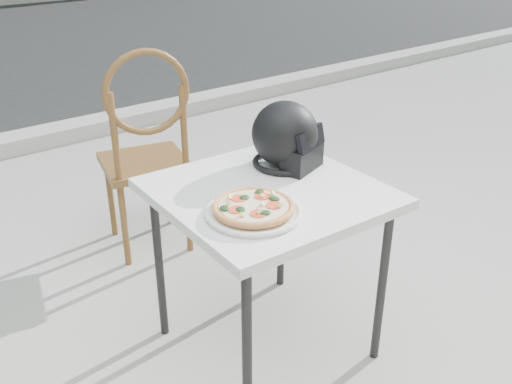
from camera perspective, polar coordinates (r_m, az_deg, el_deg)
ground at (r=2.29m, az=1.18°, el=-18.29°), size 80.00×80.00×0.00m
curb at (r=4.65m, az=-23.11°, el=4.47°), size 30.00×0.25×0.12m
cafe_table_main at (r=2.08m, az=1.20°, el=-1.25°), size 0.79×0.79×0.71m
plate at (r=1.87m, az=-0.25°, el=-2.05°), size 0.41×0.41×0.02m
pizza at (r=1.86m, az=-0.25°, el=-1.47°), size 0.33×0.33×0.03m
helmet at (r=2.20m, az=3.09°, el=5.41°), size 0.32×0.33×0.26m
cafe_chair_main at (r=2.84m, az=-10.91°, el=4.83°), size 0.50×0.50×1.08m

